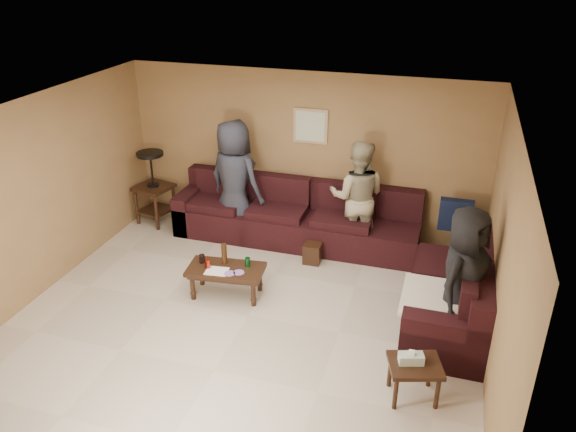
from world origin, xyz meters
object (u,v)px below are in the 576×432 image
(person_middle, at_px, (357,197))
(sectional_sofa, at_px, (340,245))
(end_table_left, at_px, (153,186))
(waste_bin, at_px, (313,253))
(coffee_table, at_px, (226,271))
(person_left, at_px, (235,180))
(side_table_right, at_px, (414,367))
(person_right, at_px, (462,279))

(person_middle, bearing_deg, sectional_sofa, 73.63)
(end_table_left, bearing_deg, waste_bin, -10.65)
(sectional_sofa, relative_size, person_middle, 2.76)
(coffee_table, height_order, person_left, person_left)
(end_table_left, relative_size, person_middle, 0.71)
(coffee_table, bearing_deg, side_table_right, -25.16)
(person_middle, bearing_deg, person_right, 124.34)
(sectional_sofa, xyz_separation_m, person_right, (1.60, -1.30, 0.51))
(side_table_right, xyz_separation_m, person_left, (-2.97, 2.77, 0.55))
(waste_bin, height_order, person_right, person_right)
(coffee_table, bearing_deg, person_right, -2.68)
(coffee_table, distance_m, end_table_left, 2.55)
(side_table_right, distance_m, waste_bin, 2.82)
(sectional_sofa, height_order, end_table_left, end_table_left)
(end_table_left, relative_size, waste_bin, 4.13)
(end_table_left, xyz_separation_m, person_middle, (3.28, 0.04, 0.22))
(person_right, bearing_deg, person_middle, 64.12)
(side_table_right, xyz_separation_m, person_right, (0.37, 1.03, 0.47))
(person_left, bearing_deg, sectional_sofa, -177.27)
(waste_bin, relative_size, person_left, 0.16)
(end_table_left, bearing_deg, person_middle, 0.75)
(person_right, bearing_deg, waste_bin, 82.49)
(sectional_sofa, relative_size, person_left, 2.52)
(sectional_sofa, bearing_deg, coffee_table, -136.97)
(end_table_left, relative_size, person_left, 0.65)
(person_left, distance_m, person_right, 3.77)
(coffee_table, relative_size, waste_bin, 3.51)
(coffee_table, xyz_separation_m, person_right, (2.85, -0.13, 0.49))
(person_middle, bearing_deg, coffee_table, 46.51)
(end_table_left, height_order, side_table_right, end_table_left)
(sectional_sofa, distance_m, person_left, 1.89)
(end_table_left, distance_m, side_table_right, 5.23)
(person_right, bearing_deg, end_table_left, 94.32)
(person_left, height_order, person_middle, person_left)
(sectional_sofa, relative_size, waste_bin, 16.01)
(coffee_table, xyz_separation_m, person_left, (-0.49, 1.61, 0.57))
(waste_bin, bearing_deg, person_right, -32.36)
(sectional_sofa, xyz_separation_m, side_table_right, (1.23, -2.33, 0.04))
(side_table_right, height_order, person_middle, person_middle)
(end_table_left, relative_size, side_table_right, 1.97)
(person_middle, relative_size, person_right, 1.01)
(sectional_sofa, bearing_deg, person_middle, 78.57)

